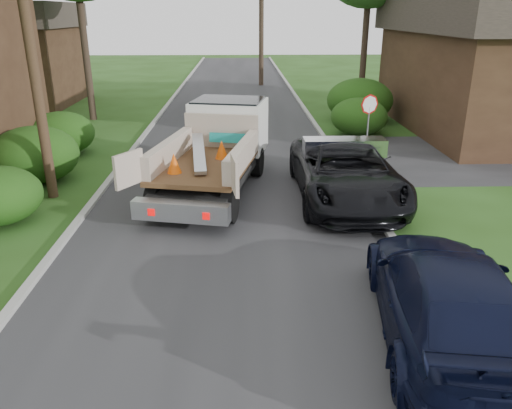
{
  "coord_description": "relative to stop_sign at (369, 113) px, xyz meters",
  "views": [
    {
      "loc": [
        0.31,
        -9.7,
        5.34
      ],
      "look_at": [
        0.66,
        1.0,
        1.2
      ],
      "focal_mm": 35.0,
      "sensor_mm": 36.0,
      "label": 1
    }
  ],
  "objects": [
    {
      "name": "flatbed_truck",
      "position": [
        -5.53,
        -2.76,
        -0.38
      ],
      "size": [
        4.17,
        7.21,
        2.57
      ],
      "rotation": [
        0.0,
        0.0,
        -0.21
      ],
      "color": "black",
      "rests_on": "ground"
    },
    {
      "name": "house_right",
      "position": [
        7.8,
        5.0,
        1.38
      ],
      "size": [
        9.72,
        12.96,
        6.2
      ],
      "rotation": [
        0.0,
        0.0,
        1.57
      ],
      "color": "#352216",
      "rests_on": "ground"
    },
    {
      "name": "navy_suv",
      "position": [
        -1.4,
        -11.5,
        -0.97
      ],
      "size": [
        3.07,
        5.87,
        1.62
      ],
      "primitive_type": "imported",
      "rotation": [
        0.0,
        0.0,
        2.99
      ],
      "color": "black",
      "rests_on": "ground"
    },
    {
      "name": "hedge_left_b",
      "position": [
        -11.7,
        -2.5,
        -0.84
      ],
      "size": [
        2.86,
        2.86,
        1.87
      ],
      "primitive_type": "ellipsoid",
      "color": "#14430F",
      "rests_on": "ground"
    },
    {
      "name": "utility_pole",
      "position": [
        -10.68,
        -4.02,
        3.4
      ],
      "size": [
        2.42,
        1.25,
        10.0
      ],
      "color": "#382619",
      "rests_on": "ground"
    },
    {
      "name": "ground",
      "position": [
        -5.2,
        -9.0,
        -1.78
      ],
      "size": [
        120.0,
        120.0,
        0.0
      ],
      "primitive_type": "plane",
      "color": "#234213",
      "rests_on": "ground"
    },
    {
      "name": "hedge_left_c",
      "position": [
        -12.0,
        1.0,
        -0.93
      ],
      "size": [
        2.6,
        2.6,
        1.7
      ],
      "primitive_type": "ellipsoid",
      "color": "#14430F",
      "rests_on": "ground"
    },
    {
      "name": "curb_right",
      "position": [
        -1.1,
        1.0,
        -1.72
      ],
      "size": [
        0.2,
        90.0,
        0.12
      ],
      "primitive_type": "cube",
      "color": "#9E9E99",
      "rests_on": "ground"
    },
    {
      "name": "house_left_far",
      "position": [
        -18.7,
        13.0,
        1.27
      ],
      "size": [
        7.56,
        7.56,
        6.0
      ],
      "color": "#352216",
      "rests_on": "ground"
    },
    {
      "name": "road",
      "position": [
        -5.2,
        1.0,
        -1.77
      ],
      "size": [
        8.0,
        90.0,
        0.02
      ],
      "primitive_type": "cube",
      "color": "#28282B",
      "rests_on": "ground"
    },
    {
      "name": "hedge_right_a",
      "position": [
        0.6,
        4.0,
        -0.93
      ],
      "size": [
        2.6,
        2.6,
        1.7
      ],
      "primitive_type": "ellipsoid",
      "color": "#14430F",
      "rests_on": "ground"
    },
    {
      "name": "curb_left",
      "position": [
        -9.3,
        1.0,
        -1.72
      ],
      "size": [
        0.2,
        90.0,
        0.12
      ],
      "primitive_type": "cube",
      "color": "#9E9E99",
      "rests_on": "ground"
    },
    {
      "name": "hedge_right_b",
      "position": [
        1.3,
        7.0,
        -0.67
      ],
      "size": [
        3.38,
        3.38,
        2.21
      ],
      "primitive_type": "ellipsoid",
      "color": "#14430F",
      "rests_on": "ground"
    },
    {
      "name": "black_pickup",
      "position": [
        -1.73,
        -4.5,
        -0.91
      ],
      "size": [
        2.93,
        6.29,
        1.74
      ],
      "primitive_type": "imported",
      "rotation": [
        0.0,
        0.0,
        -0.01
      ],
      "color": "black",
      "rests_on": "ground"
    },
    {
      "name": "stop_sign",
      "position": [
        0.0,
        0.0,
        0.0
      ],
      "size": [
        0.71,
        0.32,
        2.48
      ],
      "color": "slate",
      "rests_on": "ground"
    }
  ]
}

